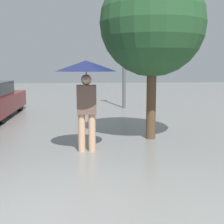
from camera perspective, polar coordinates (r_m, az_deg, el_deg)
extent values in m
cylinder|color=tan|center=(6.27, -5.57, -3.85)|extent=(0.14, 0.14, 0.77)
cylinder|color=tan|center=(6.27, -3.67, -3.82)|extent=(0.14, 0.14, 0.77)
cube|color=brown|center=(6.16, -4.69, 2.27)|extent=(0.38, 0.22, 0.57)
sphere|color=tan|center=(6.13, -4.73, 5.90)|extent=(0.21, 0.21, 0.21)
cylinder|color=#515456|center=(6.14, -4.72, 4.58)|extent=(0.02, 0.02, 0.61)
cone|color=#191E4C|center=(6.13, -4.77, 8.41)|extent=(1.20, 1.20, 0.21)
cylinder|color=black|center=(12.55, -16.53, 1.53)|extent=(0.18, 0.58, 0.58)
cylinder|color=black|center=(9.84, -19.68, -0.40)|extent=(0.18, 0.58, 0.58)
cylinder|color=brown|center=(7.36, 7.19, 2.83)|extent=(0.22, 0.22, 2.01)
sphere|color=#234C28|center=(7.39, 7.43, 15.80)|extent=(2.41, 2.41, 2.41)
cylinder|color=#515456|center=(12.83, 2.24, 10.47)|extent=(0.14, 0.14, 4.37)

